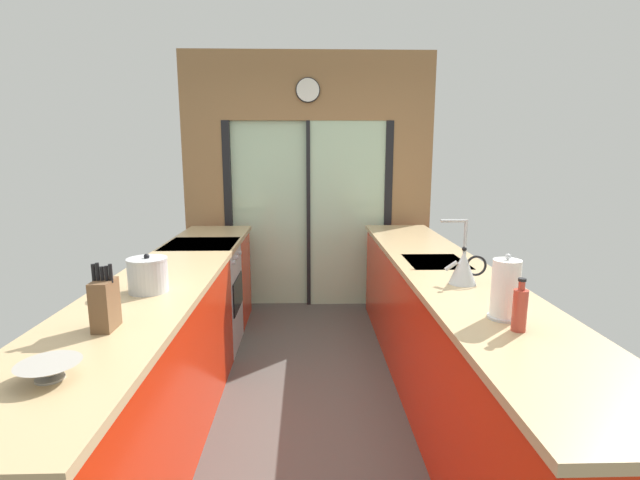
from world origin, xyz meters
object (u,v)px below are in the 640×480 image
at_px(oven_range, 204,296).
at_px(paper_towel_roll, 505,290).
at_px(knife_block, 105,304).
at_px(kettle, 464,267).
at_px(stock_pot, 148,275).
at_px(soap_bottle, 520,309).
at_px(mixing_bowl, 49,370).

bearing_deg(oven_range, paper_towel_roll, -45.60).
distance_m(knife_block, kettle, 1.90).
distance_m(stock_pot, paper_towel_roll, 1.84).
relative_size(stock_pot, soap_bottle, 0.93).
distance_m(oven_range, kettle, 2.27).
bearing_deg(mixing_bowl, soap_bottle, 12.18).
height_order(soap_bottle, paper_towel_roll, paper_towel_roll).
height_order(kettle, paper_towel_roll, paper_towel_roll).
relative_size(mixing_bowl, stock_pot, 0.97).
xyz_separation_m(knife_block, soap_bottle, (1.78, -0.07, -0.02)).
bearing_deg(soap_bottle, stock_pot, 160.77).
xyz_separation_m(knife_block, kettle, (1.78, 0.66, -0.02)).
bearing_deg(knife_block, stock_pot, 90.00).
distance_m(oven_range, mixing_bowl, 2.43).
xyz_separation_m(stock_pot, kettle, (1.78, 0.11, 0.00)).
bearing_deg(stock_pot, knife_block, -90.00).
bearing_deg(mixing_bowl, paper_towel_roll, 16.79).
xyz_separation_m(oven_range, stock_pot, (0.02, -1.37, 0.56)).
bearing_deg(kettle, soap_bottle, -90.19).
distance_m(oven_range, soap_bottle, 2.74).
bearing_deg(stock_pot, kettle, 3.42).
bearing_deg(kettle, mixing_bowl, -148.05).
bearing_deg(kettle, oven_range, 144.98).
distance_m(stock_pot, kettle, 1.79).
bearing_deg(oven_range, knife_block, -89.45).
relative_size(mixing_bowl, soap_bottle, 0.90).
distance_m(oven_range, knife_block, 2.00).
xyz_separation_m(knife_block, paper_towel_roll, (1.78, 0.08, 0.02)).
bearing_deg(knife_block, paper_towel_roll, 2.60).
relative_size(kettle, soap_bottle, 1.06).
xyz_separation_m(mixing_bowl, paper_towel_roll, (1.78, 0.54, 0.10)).
xyz_separation_m(soap_bottle, paper_towel_roll, (-0.00, 0.15, 0.04)).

